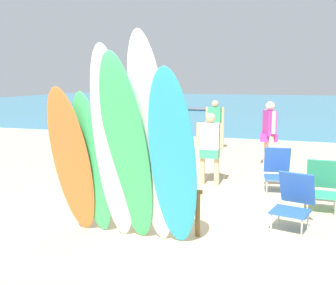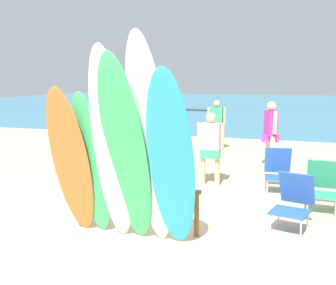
{
  "view_description": "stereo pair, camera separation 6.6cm",
  "coord_description": "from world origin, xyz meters",
  "views": [
    {
      "loc": [
        2.1,
        -5.13,
        2.16
      ],
      "look_at": [
        0.0,
        1.38,
        1.06
      ],
      "focal_mm": 42.69,
      "sensor_mm": 36.0,
      "label": 1
    },
    {
      "loc": [
        2.16,
        -5.11,
        2.16
      ],
      "look_at": [
        0.0,
        1.38,
        1.06
      ],
      "focal_mm": 42.69,
      "sensor_mm": 36.0,
      "label": 2
    }
  ],
  "objects": [
    {
      "name": "surfboard_orange_0",
      "position": [
        -0.74,
        -0.55,
        1.04
      ],
      "size": [
        0.56,
        0.71,
        2.08
      ],
      "primitive_type": "ellipsoid",
      "rotation": [
        0.3,
        0.0,
        0.02
      ],
      "color": "orange",
      "rests_on": "ground"
    },
    {
      "name": "surfboard_white_4",
      "position": [
        0.43,
        -0.61,
        1.36
      ],
      "size": [
        0.57,
        0.85,
        2.71
      ],
      "primitive_type": "ellipsoid",
      "rotation": [
        0.27,
        0.0,
        -0.06
      ],
      "color": "white",
      "rests_on": "ground"
    },
    {
      "name": "ocean_water",
      "position": [
        0.0,
        29.28,
        0.01
      ],
      "size": [
        60.0,
        40.0,
        0.02
      ],
      "primitive_type": "cube",
      "color": "teal",
      "rests_on": "ground"
    },
    {
      "name": "beach_chair_red",
      "position": [
        1.8,
        2.72,
        0.43
      ],
      "size": [
        0.58,
        0.7,
        0.84
      ],
      "rotation": [
        0.0,
        0.0,
        0.13
      ],
      "color": "#B7B7BC",
      "rests_on": "ground"
    },
    {
      "name": "surfboard_green_3",
      "position": [
        0.12,
        -0.65,
        1.24
      ],
      "size": [
        0.64,
        0.91,
        2.49
      ],
      "primitive_type": "ellipsoid",
      "rotation": [
        0.31,
        0.0,
        -0.07
      ],
      "color": "#38B266",
      "rests_on": "ground"
    },
    {
      "name": "beachgoer_midbeach",
      "position": [
        1.48,
        4.9,
        0.93
      ],
      "size": [
        0.42,
        0.56,
        1.61
      ],
      "rotation": [
        0.0,
        0.0,
        5.16
      ],
      "color": "beige",
      "rests_on": "ground"
    },
    {
      "name": "surfboard_rack",
      "position": [
        0.0,
        0.0,
        0.49
      ],
      "size": [
        1.87,
        0.07,
        0.67
      ],
      "color": "brown",
      "rests_on": "ground"
    },
    {
      "name": "ground",
      "position": [
        0.0,
        14.0,
        0.0
      ],
      "size": [
        60.0,
        60.0,
        0.0
      ],
      "primitive_type": "plane",
      "color": "#D3BC8C"
    },
    {
      "name": "beachgoer_photographing",
      "position": [
        -0.26,
        6.81,
        0.87
      ],
      "size": [
        0.57,
        0.24,
        1.51
      ],
      "rotation": [
        0.0,
        0.0,
        3.13
      ],
      "color": "tan",
      "rests_on": "ground"
    },
    {
      "name": "surfboard_teal_5",
      "position": [
        0.72,
        -0.65,
        1.15
      ],
      "size": [
        0.6,
        0.88,
        2.31
      ],
      "primitive_type": "ellipsoid",
      "rotation": [
        0.33,
        0.0,
        0.04
      ],
      "color": "#289EC6",
      "rests_on": "ground"
    },
    {
      "name": "surfboard_green_1",
      "position": [
        -0.48,
        -0.45,
        1.01
      ],
      "size": [
        0.52,
        0.6,
        2.01
      ],
      "primitive_type": "ellipsoid",
      "rotation": [
        0.24,
        0.0,
        -0.08
      ],
      "color": "#38B266",
      "rests_on": "ground"
    },
    {
      "name": "beachgoer_near_rack",
      "position": [
        0.47,
        2.69,
        0.85
      ],
      "size": [
        0.56,
        0.24,
        1.48
      ],
      "rotation": [
        0.0,
        0.0,
        0.03
      ],
      "color": "tan",
      "rests_on": "ground"
    },
    {
      "name": "beach_chair_striped",
      "position": [
        2.13,
        0.74,
        0.43
      ],
      "size": [
        0.65,
        0.79,
        0.82
      ],
      "rotation": [
        0.0,
        0.0,
        -0.24
      ],
      "color": "#B7B7BC",
      "rests_on": "ground"
    },
    {
      "name": "surfboard_white_2",
      "position": [
        -0.08,
        -0.63,
        1.29
      ],
      "size": [
        0.56,
        0.83,
        2.58
      ],
      "primitive_type": "ellipsoid",
      "rotation": [
        0.28,
        0.0,
        0.09
      ],
      "color": "white",
      "rests_on": "ground"
    },
    {
      "name": "beach_chair_blue",
      "position": [
        2.56,
        1.77,
        0.43
      ],
      "size": [
        0.52,
        0.68,
        0.83
      ],
      "rotation": [
        0.0,
        0.0,
        -0.03
      ],
      "color": "#B7B7BC",
      "rests_on": "ground"
    },
    {
      "name": "distant_boat",
      "position": [
        -4.06,
        21.14,
        0.11
      ],
      "size": [
        3.12,
        0.62,
        0.25
      ],
      "color": "#4C515B",
      "rests_on": "ground"
    }
  ]
}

